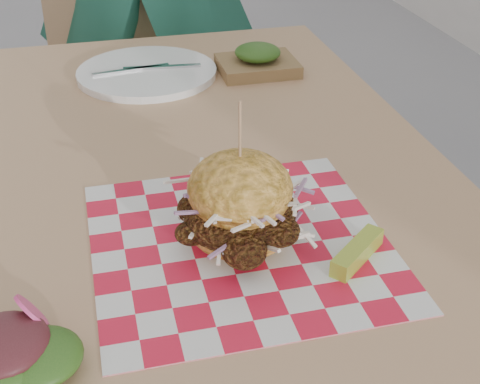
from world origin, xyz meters
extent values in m
cube|color=tan|center=(0.05, -0.27, 0.73)|extent=(0.80, 1.20, 0.04)
cylinder|color=#333338|center=(-0.29, 0.27, 0.35)|extent=(0.05, 0.05, 0.71)
cylinder|color=#333338|center=(0.39, 0.27, 0.35)|extent=(0.05, 0.05, 0.71)
cube|color=tan|center=(0.05, 0.63, 0.45)|extent=(0.44, 0.44, 0.04)
cube|color=tan|center=(0.06, 0.83, 0.70)|extent=(0.42, 0.06, 0.50)
cylinder|color=#333338|center=(-0.13, 0.46, 0.21)|extent=(0.03, 0.03, 0.43)
cylinder|color=#333338|center=(0.23, 0.45, 0.21)|extent=(0.03, 0.03, 0.43)
cylinder|color=#333338|center=(-0.12, 0.82, 0.21)|extent=(0.03, 0.03, 0.43)
cylinder|color=#333338|center=(0.24, 0.81, 0.21)|extent=(0.03, 0.03, 0.43)
cube|color=red|center=(0.10, -0.48, 0.75)|extent=(0.36, 0.36, 0.00)
ellipsoid|color=gold|center=(0.10, -0.48, 0.77)|extent=(0.12, 0.12, 0.04)
ellipsoid|color=brown|center=(0.10, -0.48, 0.79)|extent=(0.14, 0.12, 0.07)
ellipsoid|color=gold|center=(0.10, -0.48, 0.83)|extent=(0.13, 0.13, 0.09)
cylinder|color=tan|center=(0.10, -0.48, 0.89)|extent=(0.00, 0.00, 0.09)
cube|color=#9DAC32|center=(0.22, -0.55, 0.76)|extent=(0.09, 0.08, 0.02)
ellipsoid|color=#3F1419|center=(-0.13, -0.61, 0.76)|extent=(0.08, 0.08, 0.03)
ellipsoid|color=#204F16|center=(-0.16, -0.58, 0.76)|extent=(0.08, 0.08, 0.03)
ellipsoid|color=#3F1419|center=(-0.16, -0.63, 0.76)|extent=(0.08, 0.08, 0.03)
cylinder|color=#E33F87|center=(-0.15, -0.59, 0.79)|extent=(0.05, 0.05, 0.04)
cylinder|color=white|center=(0.05, 0.10, 0.76)|extent=(0.27, 0.27, 0.01)
cube|color=silver|center=(0.02, 0.10, 0.77)|extent=(0.15, 0.03, 0.00)
cube|color=silver|center=(0.08, 0.10, 0.77)|extent=(0.15, 0.03, 0.00)
cube|color=olive|center=(0.27, 0.07, 0.76)|extent=(0.15, 0.12, 0.02)
ellipsoid|color=#204F16|center=(0.27, 0.07, 0.79)|extent=(0.09, 0.09, 0.03)
camera|label=1|loc=(-0.06, -1.13, 1.24)|focal=50.00mm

